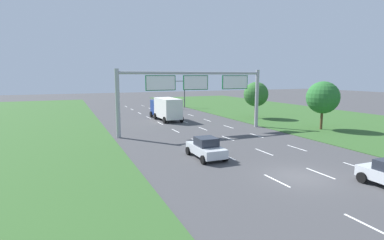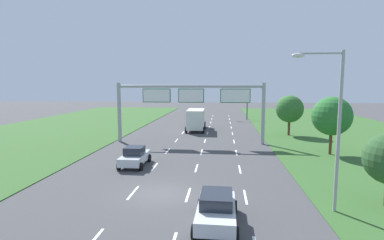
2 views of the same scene
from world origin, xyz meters
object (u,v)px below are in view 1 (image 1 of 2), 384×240
object	(u,v)px
roadside_tree_mid	(323,98)
box_truck	(166,108)
sign_gantry	(196,88)
roadside_tree_far	(256,94)
car_near_red	(206,148)
traffic_light_mast	(175,88)

from	to	relation	value
roadside_tree_mid	box_truck	bearing A→B (deg)	134.30
sign_gantry	roadside_tree_far	xyz separation A→B (m)	(12.51, 6.31, -1.37)
roadside_tree_mid	car_near_red	bearing A→B (deg)	-162.18
car_near_red	traffic_light_mast	world-z (taller)	traffic_light_mast
car_near_red	roadside_tree_mid	world-z (taller)	roadside_tree_mid
traffic_light_mast	roadside_tree_mid	bearing A→B (deg)	-75.58
roadside_tree_far	box_truck	bearing A→B (deg)	163.86
traffic_light_mast	roadside_tree_mid	size ratio (longest dim) A/B	0.99
sign_gantry	roadside_tree_mid	world-z (taller)	sign_gantry
sign_gantry	car_near_red	bearing A→B (deg)	-109.50
car_near_red	roadside_tree_far	distance (m)	23.42
traffic_light_mast	roadside_tree_far	distance (m)	19.35
roadside_tree_mid	sign_gantry	bearing A→B (deg)	161.58
box_truck	sign_gantry	world-z (taller)	sign_gantry
box_truck	roadside_tree_far	bearing A→B (deg)	-17.28
box_truck	traffic_light_mast	size ratio (longest dim) A/B	1.38
roadside_tree_mid	traffic_light_mast	bearing A→B (deg)	104.42
box_truck	traffic_light_mast	distance (m)	16.32
box_truck	traffic_light_mast	xyz separation A→B (m)	(6.78, 14.69, 2.15)
roadside_tree_far	traffic_light_mast	bearing A→B (deg)	108.06
roadside_tree_far	sign_gantry	bearing A→B (deg)	-153.23
roadside_tree_far	roadside_tree_mid	bearing A→B (deg)	-81.93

